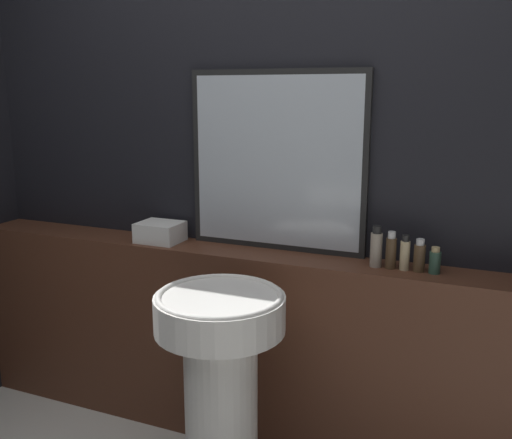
# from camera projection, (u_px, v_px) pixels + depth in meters

# --- Properties ---
(wall_back) EXTENTS (8.00, 0.06, 2.50)m
(wall_back) POSITION_uv_depth(u_px,v_px,m) (259.00, 170.00, 2.58)
(wall_back) COLOR black
(wall_back) RESTS_ON ground_plane
(vanity_counter) EXTENTS (2.88, 0.23, 0.91)m
(vanity_counter) POSITION_uv_depth(u_px,v_px,m) (247.00, 346.00, 2.62)
(vanity_counter) COLOR #512D1E
(vanity_counter) RESTS_ON ground_plane
(pedestal_sink) EXTENTS (0.49, 0.49, 0.88)m
(pedestal_sink) POSITION_uv_depth(u_px,v_px,m) (221.00, 378.00, 2.15)
(pedestal_sink) COLOR white
(pedestal_sink) RESTS_ON ground_plane
(mirror) EXTENTS (0.81, 0.03, 0.79)m
(mirror) POSITION_uv_depth(u_px,v_px,m) (277.00, 162.00, 2.48)
(mirror) COLOR black
(mirror) RESTS_ON vanity_counter
(towel_stack) EXTENTS (0.20, 0.17, 0.09)m
(towel_stack) POSITION_uv_depth(u_px,v_px,m) (160.00, 232.00, 2.68)
(towel_stack) COLOR white
(towel_stack) RESTS_ON vanity_counter
(shampoo_bottle) EXTENTS (0.05, 0.05, 0.17)m
(shampoo_bottle) POSITION_uv_depth(u_px,v_px,m) (376.00, 248.00, 2.29)
(shampoo_bottle) COLOR gray
(shampoo_bottle) RESTS_ON vanity_counter
(conditioner_bottle) EXTENTS (0.04, 0.04, 0.15)m
(conditioner_bottle) POSITION_uv_depth(u_px,v_px,m) (391.00, 251.00, 2.27)
(conditioner_bottle) COLOR #4C3823
(conditioner_bottle) RESTS_ON vanity_counter
(lotion_bottle) EXTENTS (0.04, 0.04, 0.14)m
(lotion_bottle) POSITION_uv_depth(u_px,v_px,m) (405.00, 254.00, 2.25)
(lotion_bottle) COLOR #C6B284
(lotion_bottle) RESTS_ON vanity_counter
(body_wash_bottle) EXTENTS (0.04, 0.04, 0.13)m
(body_wash_bottle) POSITION_uv_depth(u_px,v_px,m) (419.00, 257.00, 2.23)
(body_wash_bottle) COLOR #4C3823
(body_wash_bottle) RESTS_ON vanity_counter
(hand_soap_bottle) EXTENTS (0.04, 0.04, 0.11)m
(hand_soap_bottle) POSITION_uv_depth(u_px,v_px,m) (435.00, 261.00, 2.21)
(hand_soap_bottle) COLOR #2D4C3D
(hand_soap_bottle) RESTS_ON vanity_counter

